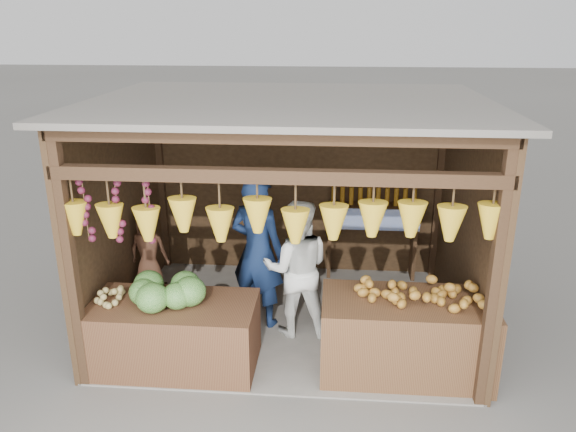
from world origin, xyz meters
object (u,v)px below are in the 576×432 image
object	(u,v)px
woman_standing	(297,269)
vendor_seated	(149,251)
counter_right	(405,337)
man_standing	(257,252)
counter_left	(174,335)

from	to	relation	value
woman_standing	vendor_seated	bearing A→B (deg)	-16.08
counter_right	man_standing	xyz separation A→B (m)	(-1.63, 0.87, 0.51)
man_standing	woman_standing	size ratio (longest dim) A/B	1.14
counter_left	woman_standing	world-z (taller)	woman_standing
vendor_seated	counter_left	bearing A→B (deg)	121.98
woman_standing	man_standing	bearing A→B (deg)	-24.22
counter_right	man_standing	size ratio (longest dim) A/B	0.92
man_standing	vendor_seated	world-z (taller)	man_standing
counter_left	man_standing	size ratio (longest dim) A/B	0.92
counter_right	vendor_seated	bearing A→B (deg)	159.70
counter_left	vendor_seated	xyz separation A→B (m)	(-0.63, 1.20, 0.42)
counter_left	woman_standing	xyz separation A→B (m)	(1.22, 0.78, 0.44)
counter_right	counter_left	bearing A→B (deg)	-177.91
counter_left	vendor_seated	bearing A→B (deg)	117.72
man_standing	vendor_seated	xyz separation A→B (m)	(-1.38, 0.24, -0.14)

